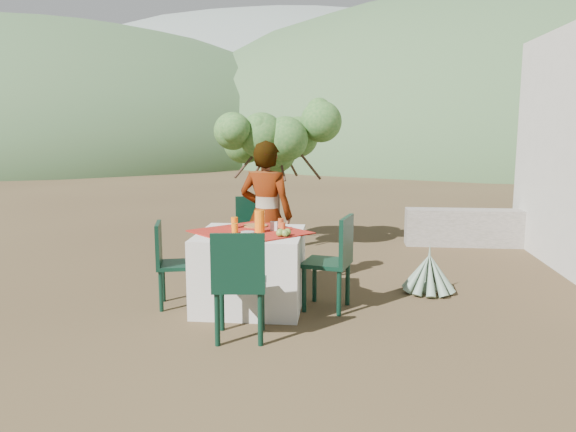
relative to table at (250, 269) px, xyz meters
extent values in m
plane|color=#3B2A1A|center=(-0.44, -0.25, -0.38)|extent=(160.00, 160.00, 0.00)
cube|color=silver|center=(0.00, 0.00, 0.00)|extent=(1.02, 1.02, 0.75)
cube|color=#A82918|center=(0.00, 0.00, 0.38)|extent=(1.30, 1.30, 0.01)
cylinder|color=black|center=(-0.22, 0.81, -0.14)|extent=(0.05, 0.05, 0.47)
cylinder|color=black|center=(0.12, 0.92, -0.14)|extent=(0.05, 0.05, 0.47)
cylinder|color=black|center=(-0.32, 1.15, -0.14)|extent=(0.05, 0.05, 0.47)
cylinder|color=black|center=(0.02, 1.26, -0.14)|extent=(0.05, 0.05, 0.47)
cube|color=black|center=(-0.10, 1.04, 0.09)|extent=(0.55, 0.55, 0.04)
cube|color=black|center=(-0.16, 1.23, 0.34)|extent=(0.43, 0.17, 0.46)
cylinder|color=black|center=(0.21, -0.66, -0.15)|extent=(0.05, 0.05, 0.47)
cylinder|color=black|center=(-0.14, -0.70, -0.15)|extent=(0.05, 0.05, 0.47)
cylinder|color=black|center=(0.25, -1.01, -0.15)|extent=(0.05, 0.05, 0.47)
cylinder|color=black|center=(-0.10, -1.05, -0.15)|extent=(0.05, 0.05, 0.47)
cube|color=black|center=(0.05, -0.85, 0.09)|extent=(0.48, 0.48, 0.04)
cube|color=black|center=(0.08, -1.05, 0.34)|extent=(0.44, 0.09, 0.46)
cylinder|color=black|center=(-0.53, -0.18, -0.17)|extent=(0.04, 0.04, 0.42)
cylinder|color=black|center=(-0.61, 0.13, -0.17)|extent=(0.04, 0.04, 0.42)
cylinder|color=black|center=(-0.84, -0.25, -0.17)|extent=(0.04, 0.04, 0.42)
cylinder|color=black|center=(-0.92, 0.05, -0.17)|extent=(0.04, 0.04, 0.42)
cube|color=black|center=(-0.72, -0.06, 0.04)|extent=(0.48, 0.48, 0.04)
cube|color=black|center=(-0.90, -0.11, 0.26)|extent=(0.13, 0.39, 0.41)
cylinder|color=black|center=(0.63, 0.21, -0.15)|extent=(0.05, 0.05, 0.46)
cylinder|color=black|center=(0.55, -0.13, -0.15)|extent=(0.05, 0.05, 0.46)
cylinder|color=black|center=(0.97, 0.13, -0.15)|extent=(0.05, 0.05, 0.46)
cylinder|color=black|center=(0.88, -0.21, -0.15)|extent=(0.05, 0.05, 0.46)
cube|color=black|center=(0.76, 0.00, 0.08)|extent=(0.52, 0.52, 0.04)
cube|color=black|center=(0.94, -0.05, 0.33)|extent=(0.14, 0.43, 0.45)
imported|color=#8C6651|center=(0.07, 0.65, 0.44)|extent=(0.67, 0.51, 1.63)
cylinder|color=#483024|center=(-0.06, 2.55, 0.32)|extent=(0.12, 0.12, 1.41)
sphere|color=#225920|center=(-0.06, 2.55, 1.03)|extent=(0.60, 0.60, 0.60)
sphere|color=#225920|center=(0.50, 2.55, 1.18)|extent=(0.56, 0.56, 0.56)
sphere|color=#225920|center=(-0.56, 2.66, 1.13)|extent=(0.52, 0.52, 0.52)
sphere|color=#225920|center=(0.04, 3.11, 1.23)|extent=(0.54, 0.54, 0.54)
sphere|color=#225920|center=(-0.01, 2.05, 1.08)|extent=(0.48, 0.48, 0.48)
sphere|color=gray|center=(1.84, 0.65, -0.34)|extent=(0.19, 0.19, 0.19)
cone|color=gray|center=(1.84, 0.65, -0.10)|extent=(0.10, 0.10, 0.55)
cone|color=gray|center=(1.96, 0.68, -0.16)|extent=(0.33, 0.18, 0.47)
cone|color=gray|center=(1.92, 0.74, -0.16)|extent=(0.25, 0.29, 0.48)
cone|color=gray|center=(1.85, 0.77, -0.16)|extent=(0.11, 0.34, 0.46)
cone|color=gray|center=(1.77, 0.75, -0.16)|extent=(0.24, 0.30, 0.48)
cone|color=gray|center=(1.73, 0.69, -0.16)|extent=(0.33, 0.19, 0.47)
cone|color=gray|center=(1.72, 0.61, -0.16)|extent=(0.33, 0.18, 0.47)
cone|color=gray|center=(1.77, 0.55, -0.16)|extent=(0.25, 0.29, 0.48)
cone|color=gray|center=(1.84, 0.52, -0.16)|extent=(0.11, 0.34, 0.46)
cone|color=gray|center=(1.91, 0.54, -0.16)|extent=(0.24, 0.30, 0.48)
cone|color=gray|center=(1.96, 0.60, -0.16)|extent=(0.33, 0.19, 0.47)
cube|color=gray|center=(3.16, 3.15, -0.10)|extent=(2.60, 0.35, 0.55)
ellipsoid|color=#375832|center=(-18.44, 29.75, -0.38)|extent=(40.00, 40.00, 16.00)
ellipsoid|color=#375832|center=(11.56, 35.75, -0.38)|extent=(48.00, 48.00, 20.00)
ellipsoid|color=slate|center=(-4.44, 51.75, -0.38)|extent=(60.00, 60.00, 24.00)
cylinder|color=brown|center=(0.01, 0.28, 0.39)|extent=(0.25, 0.25, 0.01)
cylinder|color=brown|center=(-0.09, -0.27, 0.39)|extent=(0.23, 0.23, 0.01)
cylinder|color=orange|center=(-0.19, 0.17, 0.44)|extent=(0.07, 0.07, 0.11)
cylinder|color=orange|center=(-0.13, -0.13, 0.43)|extent=(0.06, 0.06, 0.10)
cylinder|color=orange|center=(0.10, -0.03, 0.49)|extent=(0.10, 0.10, 0.22)
cylinder|color=brown|center=(0.03, -0.32, 0.39)|extent=(0.20, 0.20, 0.01)
cylinder|color=silver|center=(0.03, -0.32, 0.42)|extent=(0.13, 0.13, 0.05)
cylinder|color=#BD4D21|center=(0.32, 0.06, 0.42)|extent=(0.05, 0.05, 0.08)
cylinder|color=#BD4D21|center=(0.28, 0.25, 0.43)|extent=(0.06, 0.06, 0.09)
cube|color=silver|center=(0.23, 0.07, 0.43)|extent=(0.07, 0.05, 0.09)
sphere|color=olive|center=(0.32, -0.19, 0.42)|extent=(0.07, 0.07, 0.07)
sphere|color=olive|center=(0.39, -0.18, 0.42)|extent=(0.07, 0.07, 0.07)
sphere|color=olive|center=(0.37, -0.24, 0.42)|extent=(0.07, 0.07, 0.07)
sphere|color=olive|center=(0.32, -0.24, 0.42)|extent=(0.07, 0.07, 0.07)
camera|label=1|loc=(0.91, -5.36, 1.41)|focal=35.00mm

